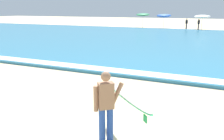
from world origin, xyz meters
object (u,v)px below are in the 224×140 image
at_px(beach_umbrella_1, 164,16).
at_px(beachgoer_near_row_mid, 199,24).
at_px(surfer_with_board, 116,101).
at_px(beach_umbrella_2, 202,16).
at_px(beach_umbrella_0, 143,15).
at_px(beachgoer_near_row_left, 187,24).

relative_size(beach_umbrella_1, beachgoer_near_row_mid, 1.44).
xyz_separation_m(surfer_with_board, beachgoer_near_row_mid, (-1.89, 35.04, -0.18)).
height_order(beach_umbrella_2, beachgoer_near_row_mid, beach_umbrella_2).
bearing_deg(beach_umbrella_0, beach_umbrella_2, -3.51).
relative_size(beach_umbrella_1, beachgoer_near_row_left, 1.44).
xyz_separation_m(beachgoer_near_row_left, beachgoer_near_row_mid, (1.74, 0.16, 0.00)).
relative_size(surfer_with_board, beachgoer_near_row_mid, 1.38).
height_order(surfer_with_board, beachgoer_near_row_left, surfer_with_board).
distance_m(beach_umbrella_2, beachgoer_near_row_mid, 1.39).
distance_m(beach_umbrella_0, beach_umbrella_2, 9.24).
bearing_deg(surfer_with_board, beachgoer_near_row_mid, 93.09).
height_order(surfer_with_board, beach_umbrella_0, beach_umbrella_0).
distance_m(surfer_with_board, beach_umbrella_0, 36.50).
distance_m(surfer_with_board, beachgoer_near_row_left, 35.06).
bearing_deg(surfer_with_board, beach_umbrella_2, 92.31).
bearing_deg(beach_umbrella_1, surfer_with_board, -78.42).
xyz_separation_m(beach_umbrella_0, beach_umbrella_1, (3.47, -0.05, -0.13)).
bearing_deg(beach_umbrella_0, beachgoer_near_row_mid, 0.85).
height_order(beach_umbrella_2, beachgoer_near_row_left, beach_umbrella_2).
bearing_deg(surfer_with_board, beach_umbrella_1, 101.58).
bearing_deg(beach_umbrella_2, surfer_with_board, -87.69).
height_order(beach_umbrella_0, beach_umbrella_1, beach_umbrella_0).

